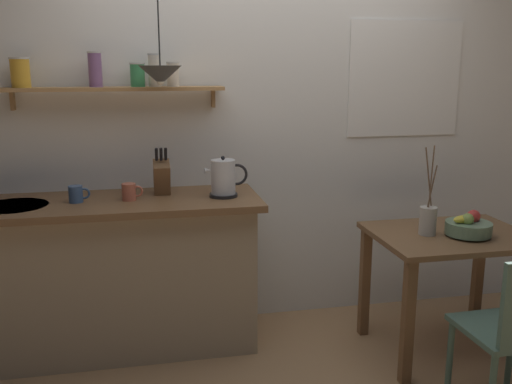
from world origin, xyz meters
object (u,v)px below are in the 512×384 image
Objects in this scene: knife_block at (162,176)px; electric_kettle at (224,178)px; coffee_mug_spare at (130,192)px; coffee_mug_by_sink at (76,194)px; pendant_lamp at (160,75)px; fruit_bowl at (468,227)px; dining_table at (450,254)px; twig_vase at (428,219)px.

electric_kettle is at bearing -20.42° from knife_block.
electric_kettle reaches higher than coffee_mug_spare.
coffee_mug_by_sink is 0.20× the size of pendant_lamp.
fruit_bowl is 1.94m from coffee_mug_spare.
fruit_bowl is 2.15× the size of coffee_mug_by_sink.
fruit_bowl is at bearing -51.85° from dining_table.
coffee_mug_by_sink is at bearing 169.28° from dining_table.
electric_kettle reaches higher than fruit_bowl.
knife_block is at bearing 161.05° from fruit_bowl.
coffee_mug_by_sink is at bearing 167.70° from fruit_bowl.
coffee_mug_spare is (-1.87, 0.46, 0.18)m from fruit_bowl.
coffee_mug_spare reaches higher than coffee_mug_by_sink.
coffee_mug_spare is (-1.82, 0.39, 0.37)m from dining_table.
dining_table is at bearing -16.35° from electric_kettle.
pendant_lamp reaches higher than knife_block.
coffee_mug_spare is (-1.67, 0.38, 0.15)m from twig_vase.
twig_vase is at bearing -14.74° from pendant_lamp.
pendant_lamp is (0.49, -0.01, 0.66)m from coffee_mug_by_sink.
fruit_bowl is 1.43m from electric_kettle.
dining_table is 1.96m from pendant_lamp.
twig_vase reaches higher than coffee_mug_by_sink.
knife_block is at bearing 162.75° from dining_table.
coffee_mug_spare is at bearing -1.83° from coffee_mug_by_sink.
pendant_lamp reaches higher than dining_table.
coffee_mug_by_sink is at bearing -167.61° from knife_block.
dining_table is 1.76m from knife_block.
dining_table is 1.90m from coffee_mug_spare.
twig_vase is (-0.21, 0.08, 0.03)m from fruit_bowl.
fruit_bowl is at bearing -13.88° from coffee_mug_spare.
fruit_bowl is 1.80m from knife_block.
knife_block is at bearing 12.39° from coffee_mug_by_sink.
knife_block is 0.60m from pendant_lamp.
coffee_mug_by_sink reaches higher than fruit_bowl.
electric_kettle is 0.89× the size of knife_block.
coffee_mug_by_sink is at bearing 178.23° from electric_kettle.
fruit_bowl is 2.23m from coffee_mug_by_sink.
coffee_mug_spare is at bearing -179.35° from pendant_lamp.
coffee_mug_by_sink is (-2.17, 0.47, 0.18)m from fruit_bowl.
twig_vase is 4.28× the size of coffee_mug_spare.
knife_block is 0.23m from coffee_mug_spare.
electric_kettle reaches higher than coffee_mug_by_sink.
pendant_lamp reaches higher than coffee_mug_spare.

